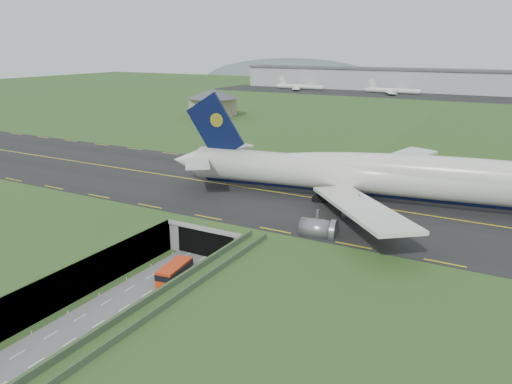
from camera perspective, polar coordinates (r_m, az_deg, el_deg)
The scene contains 10 objects.
ground at distance 85.74m, azimuth -8.82°, elevation -9.32°, with size 900.00×900.00×0.00m, color #2E5120.
airfield_deck at distance 84.49m, azimuth -8.91°, elevation -7.49°, with size 800.00×800.00×6.00m, color gray.
trench_road at distance 80.59m, azimuth -12.12°, elevation -11.20°, with size 12.00×75.00×0.20m, color slate.
taxiway at distance 109.63m, azimuth 1.57°, elevation 0.07°, with size 800.00×44.00×0.18m, color black.
tunnel_portal at distance 97.04m, azimuth -2.89°, elevation -3.87°, with size 17.00×22.30×6.00m.
guideway at distance 64.03m, azimuth -11.67°, elevation -13.57°, with size 3.00×53.00×7.05m.
jumbo_jet at distance 102.40m, azimuth 16.54°, elevation 1.59°, with size 106.21×65.61×21.94m.
shuttle_tram at distance 82.52m, azimuth -9.27°, elevation -9.12°, with size 3.82×7.82×3.06m.
service_building at distance 226.94m, azimuth -4.94°, elevation 10.42°, with size 23.69×23.69×12.48m.
cargo_terminal at distance 363.85m, azimuth 21.69°, elevation 11.69°, with size 320.00×67.00×15.60m.
Camera 1 is at (48.25, -60.46, 37.00)m, focal length 35.00 mm.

